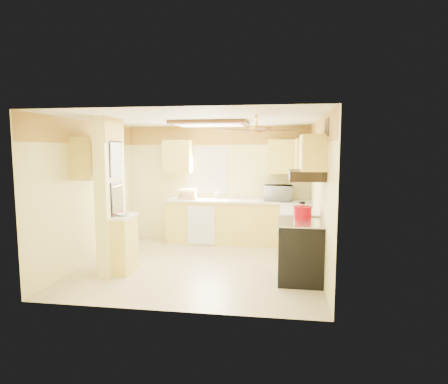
% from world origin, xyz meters
% --- Properties ---
extents(floor, '(4.00, 4.00, 0.00)m').
position_xyz_m(floor, '(0.00, 0.00, 0.00)').
color(floor, '#C3B187').
rests_on(floor, ground).
extents(ceiling, '(4.00, 4.00, 0.00)m').
position_xyz_m(ceiling, '(0.00, 0.00, 2.50)').
color(ceiling, white).
rests_on(ceiling, wall_back).
extents(wall_back, '(4.00, 0.00, 4.00)m').
position_xyz_m(wall_back, '(0.00, 1.90, 1.25)').
color(wall_back, '#FFF19B').
rests_on(wall_back, floor).
extents(wall_front, '(4.00, 0.00, 4.00)m').
position_xyz_m(wall_front, '(0.00, -1.90, 1.25)').
color(wall_front, '#FFF19B').
rests_on(wall_front, floor).
extents(wall_left, '(0.00, 3.80, 3.80)m').
position_xyz_m(wall_left, '(-2.00, 0.00, 1.25)').
color(wall_left, '#FFF19B').
rests_on(wall_left, floor).
extents(wall_right, '(0.00, 3.80, 3.80)m').
position_xyz_m(wall_right, '(2.00, 0.00, 1.25)').
color(wall_right, '#FFF19B').
rests_on(wall_right, floor).
extents(wallpaper_border, '(4.00, 0.02, 0.40)m').
position_xyz_m(wallpaper_border, '(0.00, 1.88, 2.30)').
color(wallpaper_border, '#F9C049').
rests_on(wallpaper_border, wall_back).
extents(partition_column, '(0.20, 0.70, 2.50)m').
position_xyz_m(partition_column, '(-1.35, -0.55, 1.25)').
color(partition_column, '#FFF19B').
rests_on(partition_column, floor).
extents(partition_ledge, '(0.25, 0.55, 0.90)m').
position_xyz_m(partition_ledge, '(-1.13, -0.55, 0.45)').
color(partition_ledge, '#F6DD66').
rests_on(partition_ledge, floor).
extents(ledge_top, '(0.28, 0.58, 0.04)m').
position_xyz_m(ledge_top, '(-1.13, -0.55, 0.92)').
color(ledge_top, white).
rests_on(ledge_top, partition_ledge).
extents(lower_cabinets_back, '(3.00, 0.60, 0.90)m').
position_xyz_m(lower_cabinets_back, '(0.50, 1.60, 0.45)').
color(lower_cabinets_back, '#F6DD66').
rests_on(lower_cabinets_back, floor).
extents(lower_cabinets_right, '(0.60, 1.40, 0.90)m').
position_xyz_m(lower_cabinets_right, '(1.70, 0.60, 0.45)').
color(lower_cabinets_right, '#F6DD66').
rests_on(lower_cabinets_right, floor).
extents(countertop_back, '(3.04, 0.64, 0.04)m').
position_xyz_m(countertop_back, '(0.50, 1.59, 0.92)').
color(countertop_back, white).
rests_on(countertop_back, lower_cabinets_back).
extents(countertop_right, '(0.64, 1.44, 0.04)m').
position_xyz_m(countertop_right, '(1.69, 0.60, 0.92)').
color(countertop_right, white).
rests_on(countertop_right, lower_cabinets_right).
extents(dishwasher_panel, '(0.58, 0.02, 0.80)m').
position_xyz_m(dishwasher_panel, '(-0.25, 1.29, 0.43)').
color(dishwasher_panel, white).
rests_on(dishwasher_panel, lower_cabinets_back).
extents(window, '(0.92, 0.02, 1.02)m').
position_xyz_m(window, '(-0.25, 1.89, 1.55)').
color(window, white).
rests_on(window, wall_back).
extents(upper_cab_back_left, '(0.60, 0.35, 0.70)m').
position_xyz_m(upper_cab_back_left, '(-0.85, 1.72, 1.85)').
color(upper_cab_back_left, '#F6DD66').
rests_on(upper_cab_back_left, wall_back).
extents(upper_cab_back_right, '(0.90, 0.35, 0.70)m').
position_xyz_m(upper_cab_back_right, '(1.55, 1.72, 1.85)').
color(upper_cab_back_right, '#F6DD66').
rests_on(upper_cab_back_right, wall_back).
extents(upper_cab_right, '(0.35, 1.00, 0.70)m').
position_xyz_m(upper_cab_right, '(1.82, 1.25, 1.85)').
color(upper_cab_right, '#F6DD66').
rests_on(upper_cab_right, wall_right).
extents(upper_cab_left_wall, '(0.35, 0.75, 0.70)m').
position_xyz_m(upper_cab_left_wall, '(-1.82, -0.25, 1.85)').
color(upper_cab_left_wall, '#F6DD66').
rests_on(upper_cab_left_wall, wall_left).
extents(upper_cab_over_stove, '(0.35, 0.76, 0.52)m').
position_xyz_m(upper_cab_over_stove, '(1.82, -0.55, 1.95)').
color(upper_cab_over_stove, '#F6DD66').
rests_on(upper_cab_over_stove, wall_right).
extents(stove, '(0.68, 0.77, 0.92)m').
position_xyz_m(stove, '(1.67, -0.55, 0.46)').
color(stove, black).
rests_on(stove, floor).
extents(range_hood, '(0.50, 0.76, 0.14)m').
position_xyz_m(range_hood, '(1.74, -0.55, 1.62)').
color(range_hood, black).
rests_on(range_hood, upper_cab_over_stove).
extents(poster_menu, '(0.02, 0.42, 0.57)m').
position_xyz_m(poster_menu, '(-1.24, -0.55, 1.85)').
color(poster_menu, black).
rests_on(poster_menu, partition_column).
extents(poster_nashville, '(0.02, 0.42, 0.57)m').
position_xyz_m(poster_nashville, '(-1.24, -0.55, 1.20)').
color(poster_nashville, black).
rests_on(poster_nashville, partition_column).
extents(ceiling_light_panel, '(1.35, 0.95, 0.06)m').
position_xyz_m(ceiling_light_panel, '(0.10, 0.50, 2.46)').
color(ceiling_light_panel, brown).
rests_on(ceiling_light_panel, ceiling).
extents(ceiling_fan, '(1.15, 1.15, 0.26)m').
position_xyz_m(ceiling_fan, '(1.00, -0.70, 2.29)').
color(ceiling_fan, gold).
rests_on(ceiling_fan, ceiling).
extents(vent_grate, '(0.02, 0.40, 0.25)m').
position_xyz_m(vent_grate, '(1.98, -0.90, 2.30)').
color(vent_grate, black).
rests_on(vent_grate, wall_right).
extents(microwave, '(0.58, 0.40, 0.32)m').
position_xyz_m(microwave, '(1.33, 1.61, 1.10)').
color(microwave, white).
rests_on(microwave, countertop_back).
extents(bowl, '(0.24, 0.24, 0.05)m').
position_xyz_m(bowl, '(-1.13, -0.60, 0.96)').
color(bowl, white).
rests_on(bowl, ledge_top).
extents(dutch_oven, '(0.30, 0.30, 0.20)m').
position_xyz_m(dutch_oven, '(1.72, -0.28, 1.02)').
color(dutch_oven, '#B6010F').
rests_on(dutch_oven, stove).
extents(kettle, '(0.14, 0.14, 0.21)m').
position_xyz_m(kettle, '(1.72, -0.05, 1.04)').
color(kettle, silver).
rests_on(kettle, countertop_right).
extents(dish_rack, '(0.38, 0.28, 0.22)m').
position_xyz_m(dish_rack, '(-0.59, 1.56, 1.02)').
color(dish_rack, '#DABA7D').
rests_on(dish_rack, countertop_back).
extents(utensil_crock, '(0.11, 0.11, 0.22)m').
position_xyz_m(utensil_crock, '(0.03, 1.71, 1.01)').
color(utensil_crock, white).
rests_on(utensil_crock, countertop_back).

